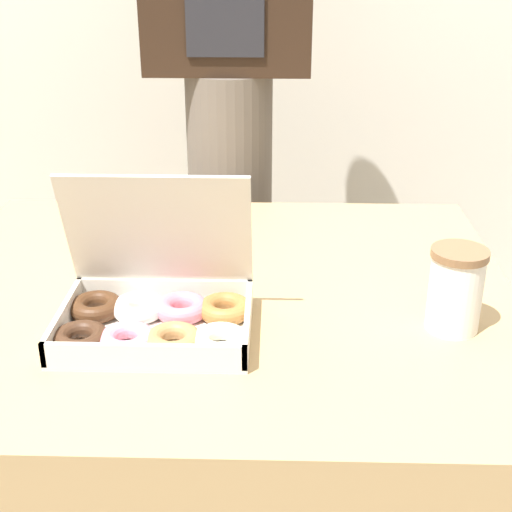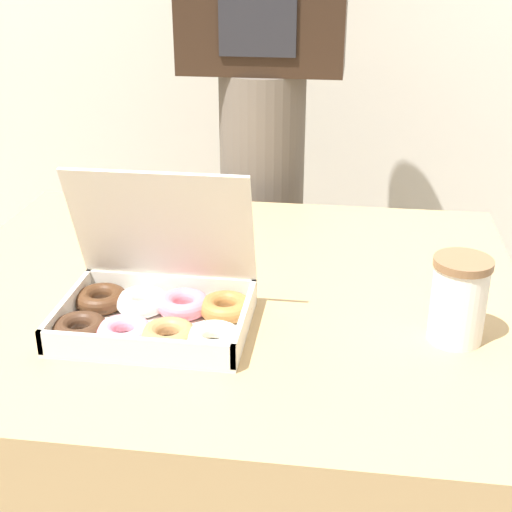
# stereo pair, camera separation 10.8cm
# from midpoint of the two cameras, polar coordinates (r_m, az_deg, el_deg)

# --- Properties ---
(table) EXTENTS (1.03, 0.88, 0.71)m
(table) POSITION_cam_midpoint_polar(r_m,az_deg,el_deg) (1.43, -5.10, -15.41)
(table) COLOR tan
(table) RESTS_ON ground_plane
(donut_box) EXTENTS (0.32, 0.22, 0.24)m
(donut_box) POSITION_cam_midpoint_polar(r_m,az_deg,el_deg) (1.11, -10.81, -4.42)
(donut_box) COLOR white
(donut_box) RESTS_ON table
(coffee_cup) EXTENTS (0.09, 0.09, 0.13)m
(coffee_cup) POSITION_cam_midpoint_polar(r_m,az_deg,el_deg) (1.11, 13.03, -2.68)
(coffee_cup) COLOR white
(coffee_cup) RESTS_ON table
(person_customer) EXTENTS (0.38, 0.21, 1.78)m
(person_customer) POSITION_cam_midpoint_polar(r_m,az_deg,el_deg) (1.75, -4.05, 14.69)
(person_customer) COLOR #665B51
(person_customer) RESTS_ON ground_plane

